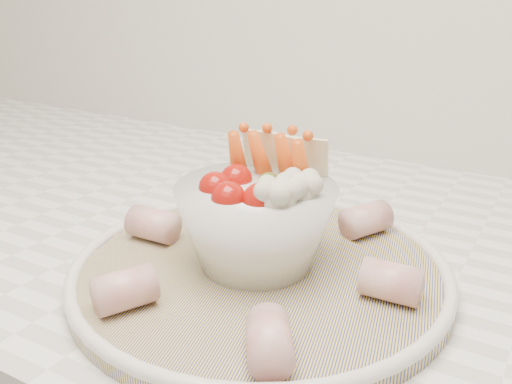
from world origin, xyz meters
The scene contains 3 objects.
serving_platter centered at (-0.10, 1.34, 0.93)m, with size 0.41×0.41×0.02m.
veggie_bowl centered at (-0.11, 1.35, 0.98)m, with size 0.14×0.14×0.12m.
cured_meat_rolls centered at (-0.10, 1.34, 0.95)m, with size 0.29×0.28×0.03m.
Camera 1 is at (0.13, 0.94, 1.19)m, focal length 40.00 mm.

